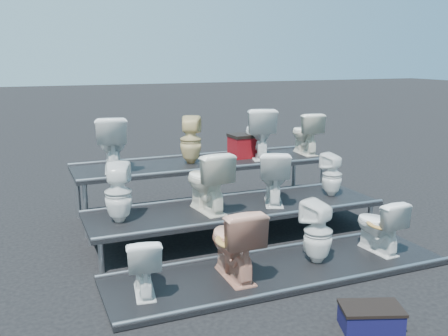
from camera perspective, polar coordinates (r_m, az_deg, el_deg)
name	(u,v)px	position (r m, az deg, el deg)	size (l,w,h in m)	color
ground	(236,237)	(7.27, 1.37, -7.95)	(80.00, 80.00, 0.00)	black
tier_front	(279,271)	(6.18, 6.33, -11.58)	(4.20, 1.20, 0.06)	black
tier_mid	(236,222)	(7.19, 1.38, -6.23)	(4.20, 1.20, 0.46)	black
tier_back	(205,187)	(8.29, -2.24, -2.22)	(4.20, 1.20, 0.86)	black
toilet_0	(143,265)	(5.49, -9.24, -10.84)	(0.36, 0.64, 0.65)	white
toilet_1	(234,242)	(5.76, 1.17, -8.43)	(0.48, 0.84, 0.85)	tan
toilet_2	(318,232)	(6.28, 10.68, -7.18)	(0.35, 0.36, 0.78)	white
toilet_3	(379,225)	(6.82, 17.27, -6.25)	(0.40, 0.70, 0.71)	white
toilet_4	(118,193)	(6.54, -12.00, -2.78)	(0.35, 0.36, 0.77)	white
toilet_5	(207,181)	(6.84, -1.96, -1.50)	(0.47, 0.83, 0.85)	white
toilet_6	(274,177)	(7.27, 5.69, -0.98)	(0.44, 0.77, 0.78)	white
toilet_7	(332,175)	(7.80, 12.25, -0.74)	(0.30, 0.30, 0.66)	white
toilet_8	(112,143)	(7.73, -12.68, 2.80)	(0.46, 0.81, 0.83)	white
toilet_9	(191,140)	(8.04, -3.83, 3.22)	(0.34, 0.35, 0.76)	#DCC486
toilet_10	(259,133)	(8.49, 3.98, 4.05)	(0.48, 0.84, 0.86)	white
toilet_11	(306,133)	(8.95, 9.30, 3.96)	(0.41, 0.72, 0.73)	white
red_crate	(245,147)	(8.57, 2.38, 2.42)	(0.48, 0.39, 0.35)	maroon
step_stool	(371,319)	(5.18, 16.43, -16.23)	(0.56, 0.34, 0.20)	#0F0E34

